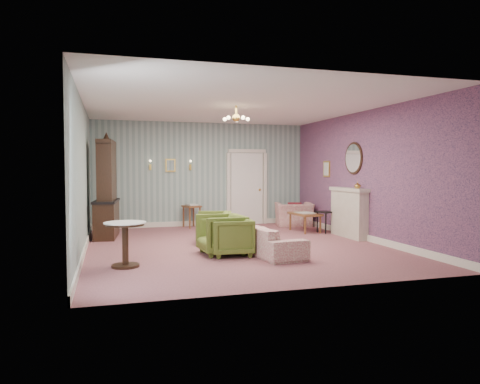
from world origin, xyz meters
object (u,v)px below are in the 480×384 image
object	(u,v)px
olive_chair_c	(214,226)
pedestal_table	(125,244)
olive_chair_a	(231,235)
olive_chair_b	(221,232)
sofa_chintz	(268,235)
dresser	(106,186)
wingback_chair	(294,211)
side_table_black	(326,222)
fireplace	(349,213)
coffee_table	(305,222)

from	to	relation	value
olive_chair_c	pedestal_table	world-z (taller)	olive_chair_c
olive_chair_a	olive_chair_b	world-z (taller)	olive_chair_b
sofa_chintz	dresser	size ratio (longest dim) A/B	0.77
olive_chair_c	dresser	size ratio (longest dim) A/B	0.32
sofa_chintz	dresser	distance (m)	4.30
olive_chair_a	dresser	bearing A→B (deg)	-139.12
sofa_chintz	wingback_chair	distance (m)	4.28
olive_chair_b	sofa_chintz	bearing A→B (deg)	70.51
side_table_black	sofa_chintz	bearing A→B (deg)	-136.62
pedestal_table	sofa_chintz	bearing A→B (deg)	8.65
dresser	pedestal_table	distance (m)	3.55
sofa_chintz	dresser	world-z (taller)	dresser
olive_chair_a	olive_chair_c	world-z (taller)	olive_chair_a
side_table_black	pedestal_table	bearing A→B (deg)	-152.32
wingback_chair	dresser	bearing A→B (deg)	20.74
olive_chair_c	wingback_chair	world-z (taller)	wingback_chair
side_table_black	fireplace	bearing A→B (deg)	-74.40
olive_chair_a	sofa_chintz	size ratio (longest dim) A/B	0.42
dresser	fireplace	size ratio (longest dim) A/B	1.72
sofa_chintz	side_table_black	distance (m)	3.19
olive_chair_b	wingback_chair	xyz separation A→B (m)	(2.96, 3.48, 0.02)
sofa_chintz	pedestal_table	bearing A→B (deg)	92.07
olive_chair_a	wingback_chair	distance (m)	4.63
wingback_chair	side_table_black	world-z (taller)	wingback_chair
wingback_chair	olive_chair_a	bearing A→B (deg)	65.29
olive_chair_a	coffee_table	size ratio (longest dim) A/B	0.80
coffee_table	sofa_chintz	bearing A→B (deg)	-126.87
pedestal_table	side_table_black	bearing A→B (deg)	27.68
olive_chair_b	sofa_chintz	world-z (taller)	olive_chair_b
wingback_chair	side_table_black	xyz separation A→B (m)	(0.20, -1.53, -0.16)
olive_chair_c	side_table_black	size ratio (longest dim) A/B	1.38
olive_chair_a	fireplace	xyz separation A→B (m)	(3.25, 1.38, 0.20)
olive_chair_a	wingback_chair	world-z (taller)	wingback_chair
sofa_chintz	side_table_black	bearing A→B (deg)	-53.20
sofa_chintz	fireplace	size ratio (longest dim) A/B	1.32
olive_chair_a	dresser	size ratio (longest dim) A/B	0.32
olive_chair_c	dresser	distance (m)	2.82
olive_chair_a	fireplace	world-z (taller)	fireplace
olive_chair_b	wingback_chair	distance (m)	4.57
fireplace	pedestal_table	size ratio (longest dim) A/B	1.89
fireplace	side_table_black	world-z (taller)	fireplace
fireplace	olive_chair_c	bearing A→B (deg)	178.59
coffee_table	pedestal_table	xyz separation A→B (m)	(-4.54, -2.96, 0.13)
olive_chair_b	dresser	distance (m)	3.57
olive_chair_c	olive_chair_a	bearing A→B (deg)	15.02
olive_chair_b	olive_chair_c	size ratio (longest dim) A/B	1.09
sofa_chintz	coffee_table	size ratio (longest dim) A/B	1.94
coffee_table	olive_chair_a	bearing A→B (deg)	-136.48
coffee_table	dresser	bearing A→B (deg)	174.44
dresser	pedestal_table	xyz separation A→B (m)	(0.31, -3.44, -0.83)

